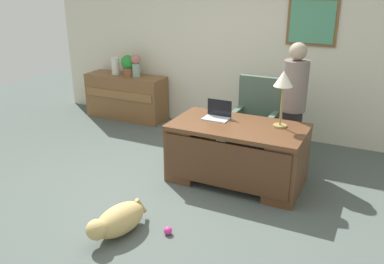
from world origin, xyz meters
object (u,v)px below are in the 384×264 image
Objects in this scene: credenza at (126,97)px; laptop at (218,114)px; dog_lying at (117,221)px; desk at (236,152)px; desk_lamp at (283,82)px; dog_toy_ball at (168,231)px; person_standing at (293,106)px; potted_plant at (128,65)px; vase_with_flowers at (136,64)px; vase_empty at (115,66)px; armchair at (256,123)px.

credenza is 4.58× the size of laptop.
desk is at bearing 67.18° from dog_lying.
dog_toy_ball is (-0.67, -1.54, -1.24)m from desk_lamp.
laptop is at bearing -30.29° from credenza.
person_standing is at bearing 56.31° from desk.
person_standing is (0.49, 0.73, 0.46)m from desk.
desk_lamp is 1.86× the size of potted_plant.
potted_plant is at bearing 129.58° from dog_toy_ball.
vase_with_flowers is (-2.88, 1.33, -0.29)m from desk_lamp.
person_standing is at bearing 63.48° from dog_lying.
person_standing is 5.47× the size of vase_empty.
potted_plant is (-2.58, 1.52, 0.58)m from desk.
desk is 1.01m from desk_lamp.
credenza reaches higher than desk.
laptop reaches higher than desk.
vase_with_flowers is (-2.91, 0.79, 0.14)m from person_standing.
vase_empty is (-2.85, 1.52, 0.53)m from desk.
desk_lamp is at bearing 57.33° from dog_lying.
vase_empty is 3.66× the size of dog_toy_ball.
person_standing is at bearing -14.35° from potted_plant.
laptop is at bearing -31.13° from potted_plant.
vase_empty is (-2.81, 0.64, 0.44)m from armchair.
vase_empty is at bearing 151.98° from desk.
vase_with_flowers is at bearing 146.92° from laptop.
laptop is at bearing -28.35° from vase_empty.
desk is 1.43× the size of armchair.
potted_plant is at bearing 149.55° from desk.
laptop is 0.89× the size of potted_plant.
credenza is 4.07× the size of potted_plant.
person_standing is 2.34m from dog_toy_ball.
desk is 0.97× the size of person_standing.
vase_empty is at bearing 179.60° from credenza.
vase_empty reaches higher than dog_toy_ball.
dog_lying is 2.48× the size of vase_empty.
person_standing reaches higher than potted_plant.
dog_toy_ball is (2.37, -2.87, -0.94)m from potted_plant.
armchair is 3.13× the size of potted_plant.
desk_lamp reaches higher than vase_empty.
vase_empty is at bearing 167.19° from armchair.
desk reaches higher than dog_lying.
vase_with_flowers is 0.44m from vase_empty.
person_standing is 4.62× the size of potted_plant.
armchair is at bearing 85.59° from dog_toy_ball.
potted_plant is (-3.07, 0.79, 0.12)m from person_standing.
dog_lying is (-1.15, -2.30, -0.70)m from person_standing.
vase_with_flowers is at bearing 155.19° from desk_lamp.
armchair is 1.16m from desk_lamp.
desk_lamp reaches higher than laptop.
armchair is 0.68× the size of person_standing.
potted_plant is (0.07, 0.00, 0.59)m from credenza.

